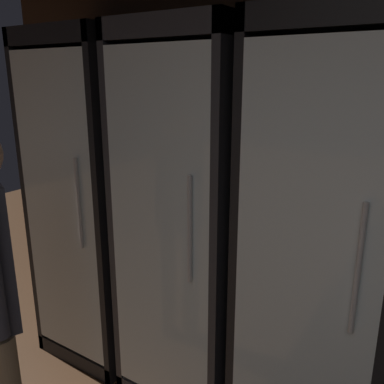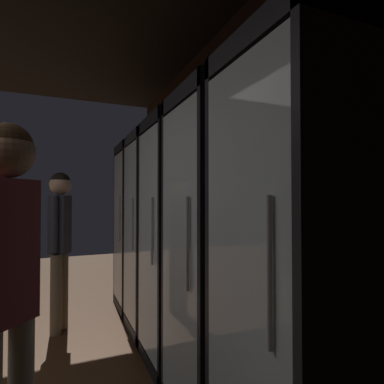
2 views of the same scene
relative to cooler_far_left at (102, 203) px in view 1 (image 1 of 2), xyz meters
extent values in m
cube|color=black|center=(0.00, 0.23, 0.02)|extent=(0.65, 0.04, 2.02)
cube|color=black|center=(-0.30, -0.04, 0.02)|extent=(0.04, 0.59, 2.02)
cube|color=black|center=(0.30, -0.04, 0.02)|extent=(0.04, 0.59, 2.02)
cube|color=black|center=(0.00, -0.04, 0.98)|extent=(0.65, 0.59, 0.10)
cube|color=black|center=(0.00, -0.04, -0.94)|extent=(0.65, 0.59, 0.10)
cube|color=white|center=(0.00, 0.20, 0.02)|extent=(0.57, 0.02, 1.78)
cube|color=silver|center=(0.00, -0.33, 0.02)|extent=(0.57, 0.02, 1.78)
cylinder|color=#B2B2B7|center=(0.19, -0.35, 0.12)|extent=(0.02, 0.02, 0.50)
cube|color=silver|center=(0.00, -0.04, -0.87)|extent=(0.55, 0.51, 0.02)
cylinder|color=#336B38|center=(-0.20, -0.04, -0.77)|extent=(0.06, 0.06, 0.18)
cylinder|color=#336B38|center=(-0.20, -0.04, -0.63)|extent=(0.02, 0.02, 0.09)
cylinder|color=white|center=(-0.20, -0.04, -0.76)|extent=(0.07, 0.07, 0.05)
cylinder|color=#9EAD99|center=(-0.07, -0.09, -0.75)|extent=(0.08, 0.08, 0.23)
cylinder|color=#9EAD99|center=(-0.07, -0.09, -0.58)|extent=(0.03, 0.03, 0.10)
cylinder|color=beige|center=(-0.07, -0.09, -0.78)|extent=(0.08, 0.08, 0.09)
cylinder|color=black|center=(0.08, -0.02, -0.74)|extent=(0.06, 0.06, 0.24)
cylinder|color=black|center=(0.08, -0.02, -0.57)|extent=(0.02, 0.02, 0.10)
cylinder|color=white|center=(0.08, -0.02, -0.74)|extent=(0.07, 0.07, 0.07)
cylinder|color=#194723|center=(0.20, 0.00, -0.74)|extent=(0.07, 0.07, 0.23)
cylinder|color=#194723|center=(0.20, 0.00, -0.60)|extent=(0.02, 0.02, 0.07)
cylinder|color=#B2332D|center=(0.20, 0.00, -0.75)|extent=(0.07, 0.07, 0.06)
cube|color=silver|center=(0.00, -0.04, -0.43)|extent=(0.55, 0.51, 0.02)
cylinder|color=#194723|center=(-0.14, -0.09, -0.30)|extent=(0.08, 0.08, 0.23)
cylinder|color=#194723|center=(-0.14, -0.09, -0.14)|extent=(0.03, 0.03, 0.09)
cylinder|color=tan|center=(-0.14, -0.09, -0.29)|extent=(0.08, 0.08, 0.07)
cylinder|color=#9EAD99|center=(0.13, -0.08, -0.31)|extent=(0.08, 0.08, 0.22)
cylinder|color=#9EAD99|center=(0.13, -0.08, -0.16)|extent=(0.02, 0.02, 0.06)
cylinder|color=beige|center=(0.13, -0.08, -0.31)|extent=(0.08, 0.08, 0.08)
cube|color=silver|center=(0.00, -0.04, 0.02)|extent=(0.55, 0.51, 0.02)
cylinder|color=#336B38|center=(-0.20, -0.05, 0.12)|extent=(0.07, 0.07, 0.19)
cylinder|color=#336B38|center=(-0.20, -0.05, 0.25)|extent=(0.03, 0.03, 0.06)
cylinder|color=tan|center=(-0.20, -0.05, 0.12)|extent=(0.07, 0.07, 0.06)
cylinder|color=gray|center=(-0.08, -0.04, 0.12)|extent=(0.08, 0.08, 0.18)
cylinder|color=gray|center=(-0.08, -0.04, 0.25)|extent=(0.03, 0.03, 0.08)
cylinder|color=white|center=(-0.08, -0.04, 0.10)|extent=(0.08, 0.08, 0.06)
cylinder|color=#194723|center=(0.06, 0.00, 0.12)|extent=(0.07, 0.07, 0.18)
cylinder|color=#194723|center=(0.06, 0.00, 0.25)|extent=(0.02, 0.02, 0.10)
cylinder|color=white|center=(0.06, 0.00, 0.11)|extent=(0.07, 0.07, 0.06)
cylinder|color=#9EAD99|center=(0.20, -0.01, 0.12)|extent=(0.07, 0.07, 0.19)
cylinder|color=#9EAD99|center=(0.20, -0.01, 0.25)|extent=(0.03, 0.03, 0.08)
cylinder|color=#2D2D33|center=(0.20, -0.01, 0.12)|extent=(0.08, 0.08, 0.07)
cube|color=silver|center=(0.00, -0.04, 0.46)|extent=(0.55, 0.51, 0.02)
cylinder|color=#336B38|center=(-0.17, -0.01, 0.58)|extent=(0.07, 0.07, 0.23)
cylinder|color=#336B38|center=(-0.17, -0.01, 0.73)|extent=(0.03, 0.03, 0.07)
cylinder|color=tan|center=(-0.17, -0.01, 0.59)|extent=(0.08, 0.08, 0.07)
cylinder|color=gray|center=(-0.01, -0.05, 0.57)|extent=(0.08, 0.08, 0.21)
cylinder|color=gray|center=(-0.01, -0.05, 0.72)|extent=(0.02, 0.02, 0.09)
cylinder|color=tan|center=(-0.01, -0.05, 0.57)|extent=(0.08, 0.08, 0.08)
cylinder|color=brown|center=(0.19, -0.07, 0.56)|extent=(0.07, 0.07, 0.18)
cylinder|color=brown|center=(0.19, -0.07, 0.69)|extent=(0.03, 0.03, 0.07)
cylinder|color=tan|center=(0.19, -0.07, 0.54)|extent=(0.07, 0.07, 0.06)
cube|color=#2B2B30|center=(0.71, 0.23, 0.02)|extent=(0.65, 0.04, 2.02)
cube|color=#2B2B30|center=(0.40, -0.04, 0.02)|extent=(0.04, 0.59, 2.02)
cube|color=#2B2B30|center=(1.01, -0.04, 0.02)|extent=(0.04, 0.59, 2.02)
cube|color=#2B2B30|center=(0.71, -0.04, 0.98)|extent=(0.65, 0.59, 0.10)
cube|color=#2B2B30|center=(0.71, -0.04, -0.94)|extent=(0.65, 0.59, 0.10)
cube|color=white|center=(0.71, 0.20, 0.02)|extent=(0.57, 0.02, 1.78)
cube|color=silver|center=(0.71, -0.33, 0.02)|extent=(0.57, 0.02, 1.78)
cylinder|color=#B2B2B7|center=(0.90, -0.35, 0.12)|extent=(0.02, 0.02, 0.50)
cube|color=silver|center=(0.71, -0.04, -0.87)|extent=(0.55, 0.51, 0.02)
cylinder|color=#194723|center=(0.53, -0.04, -0.75)|extent=(0.06, 0.06, 0.22)
cylinder|color=#194723|center=(0.53, -0.04, -0.61)|extent=(0.02, 0.02, 0.06)
cylinder|color=white|center=(0.53, -0.04, -0.78)|extent=(0.06, 0.06, 0.07)
cylinder|color=brown|center=(0.71, -0.05, -0.74)|extent=(0.07, 0.07, 0.24)
cylinder|color=brown|center=(0.71, -0.05, -0.59)|extent=(0.02, 0.02, 0.06)
cylinder|color=#B2332D|center=(0.71, -0.05, -0.74)|extent=(0.07, 0.07, 0.06)
cylinder|color=brown|center=(0.88, -0.07, -0.76)|extent=(0.07, 0.07, 0.20)
cylinder|color=brown|center=(0.88, -0.07, -0.63)|extent=(0.03, 0.03, 0.07)
cylinder|color=#B2332D|center=(0.88, -0.07, -0.76)|extent=(0.07, 0.07, 0.06)
cube|color=silver|center=(0.71, -0.04, -0.28)|extent=(0.55, 0.51, 0.02)
cylinder|color=black|center=(0.52, -0.08, -0.17)|extent=(0.06, 0.06, 0.20)
cylinder|color=black|center=(0.52, -0.08, -0.03)|extent=(0.02, 0.02, 0.06)
cylinder|color=white|center=(0.52, -0.08, -0.16)|extent=(0.07, 0.07, 0.06)
cylinder|color=brown|center=(0.71, -0.05, -0.16)|extent=(0.08, 0.08, 0.22)
cylinder|color=brown|center=(0.71, -0.05, -0.01)|extent=(0.03, 0.03, 0.09)
cylinder|color=tan|center=(0.71, -0.05, -0.17)|extent=(0.08, 0.08, 0.07)
cylinder|color=#194723|center=(0.89, -0.05, -0.15)|extent=(0.06, 0.06, 0.24)
cylinder|color=#194723|center=(0.89, -0.05, 0.01)|extent=(0.02, 0.02, 0.09)
cylinder|color=#2D2D33|center=(0.89, -0.05, -0.16)|extent=(0.07, 0.07, 0.09)
cube|color=silver|center=(0.71, -0.04, 0.31)|extent=(0.55, 0.51, 0.02)
cylinder|color=gray|center=(0.51, -0.07, 0.43)|extent=(0.08, 0.08, 0.21)
cylinder|color=gray|center=(0.51, -0.07, 0.57)|extent=(0.03, 0.03, 0.07)
cylinder|color=tan|center=(0.51, -0.07, 0.41)|extent=(0.08, 0.08, 0.06)
cylinder|color=black|center=(0.64, -0.08, 0.42)|extent=(0.08, 0.08, 0.19)
cylinder|color=black|center=(0.64, -0.08, 0.56)|extent=(0.03, 0.03, 0.08)
cylinder|color=#B2332D|center=(0.64, -0.08, 0.42)|extent=(0.08, 0.08, 0.07)
cylinder|color=gray|center=(0.78, -0.02, 0.42)|extent=(0.07, 0.07, 0.20)
cylinder|color=gray|center=(0.78, -0.02, 0.56)|extent=(0.03, 0.03, 0.09)
cylinder|color=beige|center=(0.78, -0.02, 0.39)|extent=(0.07, 0.07, 0.07)
cylinder|color=#194723|center=(0.92, -0.09, 0.43)|extent=(0.07, 0.07, 0.21)
cylinder|color=#194723|center=(0.92, -0.09, 0.57)|extent=(0.02, 0.02, 0.08)
cylinder|color=#B2332D|center=(0.92, -0.09, 0.42)|extent=(0.07, 0.07, 0.08)
cube|color=black|center=(1.41, 0.23, 0.02)|extent=(0.65, 0.04, 2.02)
cube|color=black|center=(1.11, -0.04, 0.02)|extent=(0.04, 0.59, 2.02)
cube|color=black|center=(1.41, -0.04, 0.98)|extent=(0.65, 0.59, 0.10)
cube|color=white|center=(1.41, 0.20, 0.02)|extent=(0.57, 0.02, 1.78)
cube|color=silver|center=(1.41, -0.33, 0.02)|extent=(0.57, 0.02, 1.78)
cylinder|color=#B2B2B7|center=(1.61, -0.35, 0.12)|extent=(0.02, 0.02, 0.50)
cylinder|color=#194723|center=(1.28, -0.08, -0.63)|extent=(0.03, 0.03, 0.08)
cube|color=silver|center=(1.41, -0.04, -0.28)|extent=(0.55, 0.51, 0.02)
cylinder|color=#194723|center=(1.20, -0.07, -0.16)|extent=(0.07, 0.07, 0.22)
cylinder|color=#194723|center=(1.20, -0.07, -0.01)|extent=(0.02, 0.02, 0.09)
cylinder|color=#2D2D33|center=(1.20, -0.07, -0.15)|extent=(0.07, 0.07, 0.07)
cylinder|color=#9EAD99|center=(1.35, -0.04, -0.15)|extent=(0.07, 0.07, 0.23)
cylinder|color=#9EAD99|center=(1.35, -0.04, 0.00)|extent=(0.03, 0.03, 0.07)
cylinder|color=tan|center=(1.35, -0.04, -0.17)|extent=(0.07, 0.07, 0.08)
cylinder|color=brown|center=(1.49, -0.01, -0.16)|extent=(0.07, 0.07, 0.22)
cylinder|color=brown|center=(1.49, -0.01, -0.01)|extent=(0.02, 0.02, 0.09)
cylinder|color=#2D2D33|center=(1.49, -0.01, -0.17)|extent=(0.08, 0.08, 0.07)
cylinder|color=#194723|center=(1.61, -0.08, -0.18)|extent=(0.07, 0.07, 0.19)
cylinder|color=#194723|center=(1.61, -0.08, -0.05)|extent=(0.03, 0.03, 0.07)
cylinder|color=tan|center=(1.61, -0.08, -0.17)|extent=(0.08, 0.08, 0.07)
cube|color=silver|center=(1.41, -0.04, 0.31)|extent=(0.55, 0.51, 0.02)
cylinder|color=black|center=(1.23, -0.04, 0.43)|extent=(0.07, 0.07, 0.22)
cylinder|color=black|center=(1.23, -0.04, 0.59)|extent=(0.03, 0.03, 0.09)
cylinder|color=#2D2D33|center=(1.23, -0.04, 0.40)|extent=(0.07, 0.07, 0.07)
cylinder|color=#194723|center=(1.41, -0.07, 0.42)|extent=(0.08, 0.08, 0.21)
cylinder|color=#194723|center=(1.41, -0.07, 0.56)|extent=(0.03, 0.03, 0.07)
cylinder|color=#2D2D33|center=(1.41, -0.07, 0.43)|extent=(0.08, 0.08, 0.06)
cylinder|color=brown|center=(1.60, -0.06, 0.41)|extent=(0.07, 0.07, 0.18)
cylinder|color=tan|center=(1.60, -0.06, 0.39)|extent=(0.07, 0.07, 0.05)
camera|label=1|loc=(1.83, -1.76, 0.78)|focal=38.32mm
camera|label=2|loc=(3.85, -0.97, 0.36)|focal=29.13mm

